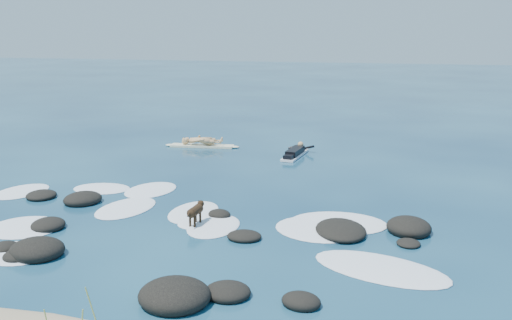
% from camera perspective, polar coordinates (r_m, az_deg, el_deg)
% --- Properties ---
extents(ground, '(160.00, 160.00, 0.00)m').
position_cam_1_polar(ground, '(16.75, -7.81, -5.71)').
color(ground, '#0A2642').
rests_on(ground, ground).
extents(reef_rocks, '(14.44, 7.13, 0.61)m').
position_cam_1_polar(reef_rocks, '(14.68, -9.24, -8.03)').
color(reef_rocks, black).
rests_on(reef_rocks, ground).
extents(breaking_foam, '(14.66, 8.16, 0.12)m').
position_cam_1_polar(breaking_foam, '(16.47, -6.70, -5.97)').
color(breaking_foam, white).
rests_on(breaking_foam, ground).
extents(standing_surfer_rig, '(3.50, 0.96, 1.99)m').
position_cam_1_polar(standing_surfer_rig, '(26.37, -5.45, 2.97)').
color(standing_surfer_rig, '#F1ECC1').
rests_on(standing_surfer_rig, ground).
extents(paddling_surfer_rig, '(1.23, 2.75, 0.48)m').
position_cam_1_polar(paddling_surfer_rig, '(24.51, 3.95, 0.75)').
color(paddling_surfer_rig, white).
rests_on(paddling_surfer_rig, ground).
extents(dog, '(0.30, 1.05, 0.67)m').
position_cam_1_polar(dog, '(15.87, -6.04, -5.05)').
color(dog, black).
rests_on(dog, ground).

